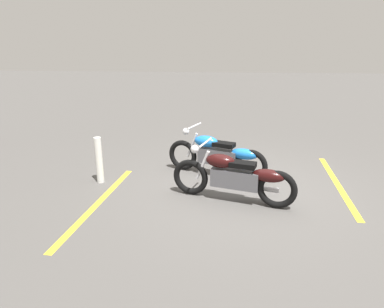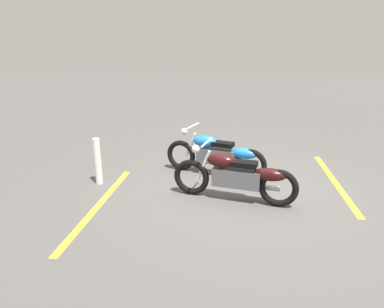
# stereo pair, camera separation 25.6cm
# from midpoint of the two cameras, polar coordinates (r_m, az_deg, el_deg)

# --- Properties ---
(ground_plane) EXTENTS (60.00, 60.00, 0.00)m
(ground_plane) POSITION_cam_midpoint_polar(r_m,az_deg,el_deg) (6.76, 9.27, -5.54)
(ground_plane) COLOR #514F4C
(motorcycle_bright_foreground) EXTENTS (2.13, 0.91, 1.04)m
(motorcycle_bright_foreground) POSITION_cam_midpoint_polar(r_m,az_deg,el_deg) (7.14, 5.42, -0.14)
(motorcycle_bright_foreground) COLOR black
(motorcycle_bright_foreground) RESTS_ON ground
(motorcycle_dark_foreground) EXTENTS (2.18, 0.78, 1.04)m
(motorcycle_dark_foreground) POSITION_cam_midpoint_polar(r_m,az_deg,el_deg) (6.00, 8.48, -3.77)
(motorcycle_dark_foreground) COLOR black
(motorcycle_dark_foreground) RESTS_ON ground
(bollard_post) EXTENTS (0.14, 0.14, 0.93)m
(bollard_post) POSITION_cam_midpoint_polar(r_m,az_deg,el_deg) (6.98, -14.27, -1.01)
(bollard_post) COLOR white
(bollard_post) RESTS_ON ground
(parking_stripe_near) EXTENTS (0.30, 3.20, 0.01)m
(parking_stripe_near) POSITION_cam_midpoint_polar(r_m,az_deg,el_deg) (7.48, 24.00, -4.54)
(parking_stripe_near) COLOR yellow
(parking_stripe_near) RESTS_ON ground
(parking_stripe_mid) EXTENTS (0.30, 3.20, 0.01)m
(parking_stripe_mid) POSITION_cam_midpoint_polar(r_m,az_deg,el_deg) (6.24, -14.22, -7.87)
(parking_stripe_mid) COLOR yellow
(parking_stripe_mid) RESTS_ON ground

